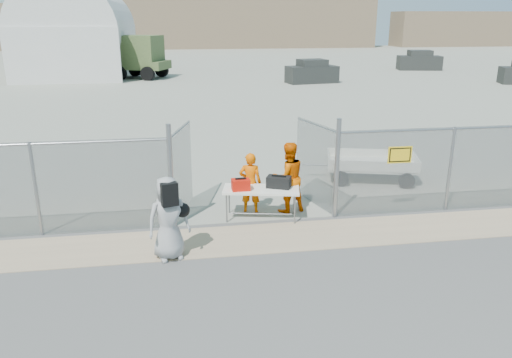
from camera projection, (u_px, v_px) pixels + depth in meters
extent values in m
plane|color=#3E3E3E|center=(271.00, 258.00, 10.37)|extent=(160.00, 160.00, 0.00)
cube|color=gray|center=(192.00, 69.00, 49.84)|extent=(160.00, 80.00, 0.01)
cube|color=tan|center=(263.00, 238.00, 11.31)|extent=(44.00, 1.60, 0.01)
cube|color=red|center=(241.00, 185.00, 12.07)|extent=(0.45, 0.31, 0.27)
cube|color=black|center=(279.00, 182.00, 12.25)|extent=(0.66, 0.54, 0.28)
imported|color=#DF5900|center=(250.00, 183.00, 12.64)|extent=(0.65, 0.50, 1.57)
imported|color=#DF5900|center=(288.00, 177.00, 12.65)|extent=(1.02, 0.86, 1.83)
imported|color=gray|center=(168.00, 218.00, 10.14)|extent=(0.98, 0.77, 1.76)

